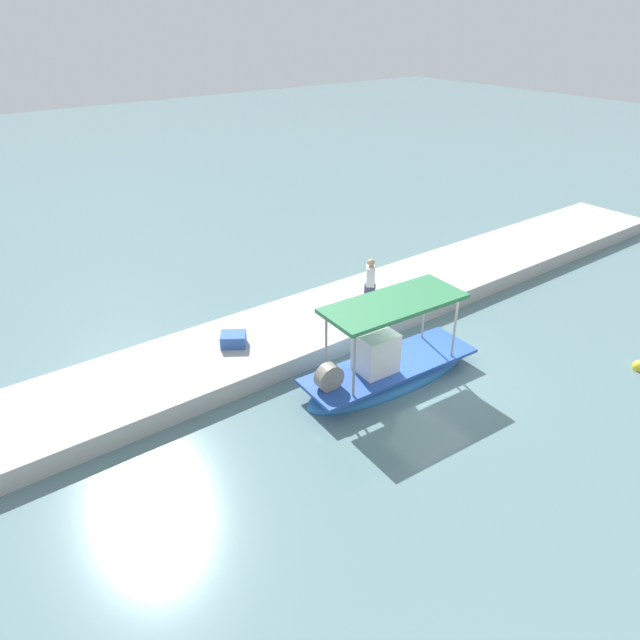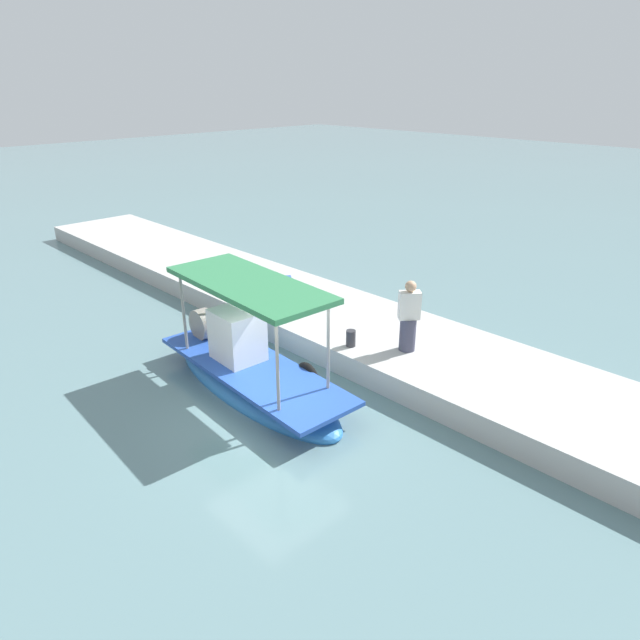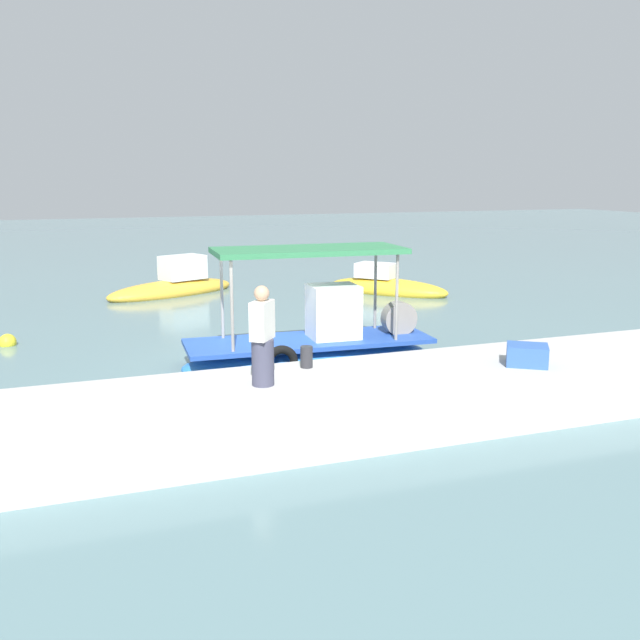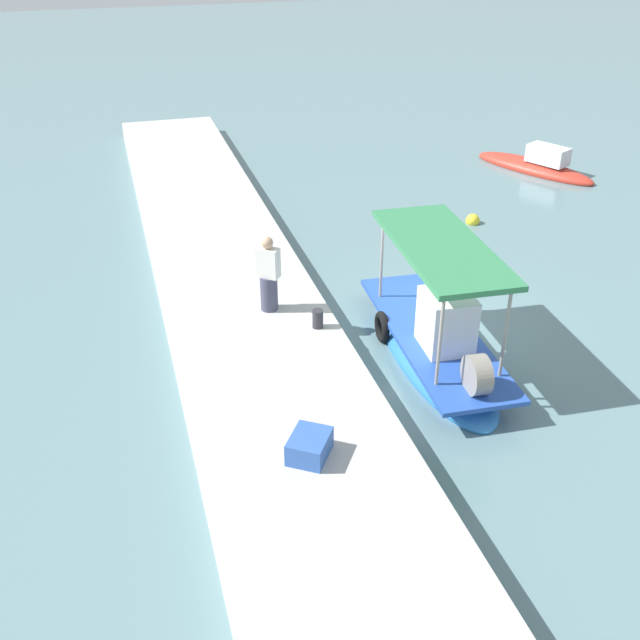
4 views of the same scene
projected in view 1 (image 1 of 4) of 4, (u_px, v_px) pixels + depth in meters
The scene contains 7 objects.
ground_plane at pixel (427, 372), 18.05m from camera, with size 120.00×120.00×0.00m, color slate.
dock_quay at pixel (344, 314), 20.80m from camera, with size 36.00×3.67×0.61m, color #B6B4B2.
main_fishing_boat at pixel (387, 369), 17.42m from camera, with size 5.93×2.09×3.02m.
fisherman_near_bollard at pixel (370, 285), 20.30m from camera, with size 0.56×0.56×1.78m.
mooring_bollard at pixel (361, 318), 19.42m from camera, with size 0.24×0.24×0.42m, color #2D2D33.
cargo_crate at pixel (233, 340), 18.19m from camera, with size 0.77×0.62×0.41m, color #335CAB.
marker_buoy at pixel (640, 367), 18.15m from camera, with size 0.43×0.43×0.43m.
Camera 1 is at (11.73, 10.05, 10.04)m, focal length 32.70 mm.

